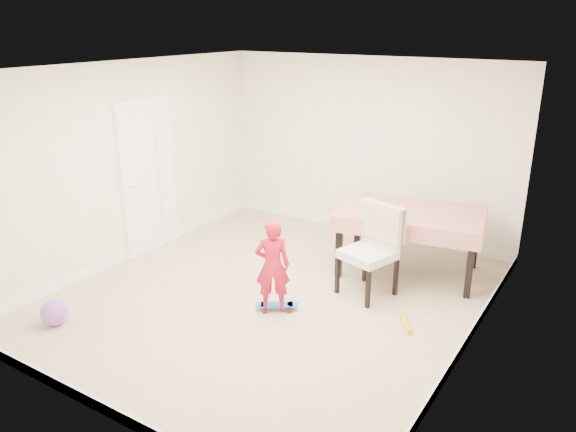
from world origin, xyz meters
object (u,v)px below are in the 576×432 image
Objects in this scene: dining_chair at (368,252)px; child at (273,269)px; balloon at (54,313)px; dining_table at (409,241)px; skateboard at (277,307)px.

dining_chair is 1.03× the size of child.
dining_chair is 1.17m from child.
dining_chair is at bearing 44.21° from balloon.
dining_chair is at bearing -160.37° from child.
balloon is (-1.80, -1.48, -0.38)m from child.
child is at bearing 39.38° from balloon.
dining_chair is 3.49m from balloon.
child reaches higher than dining_table.
skateboard is at bearing -146.09° from child.
dining_table is 4.23m from balloon.
child is at bearing -126.65° from dining_table.
dining_chair reaches higher than dining_table.
dining_table reaches higher than balloon.
skateboard is 0.49m from child.
dining_chair reaches higher than child.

